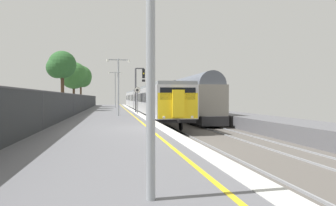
# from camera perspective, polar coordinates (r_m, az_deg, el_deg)

# --- Properties ---
(ground) EXTENTS (17.40, 110.00, 1.21)m
(ground) POSITION_cam_1_polar(r_m,az_deg,el_deg) (16.25, 6.91, -6.63)
(ground) COLOR slate
(commuter_train_at_platform) EXTENTS (2.83, 42.85, 3.81)m
(commuter_train_at_platform) POSITION_cam_1_polar(r_m,az_deg,el_deg) (40.85, -4.52, 0.59)
(commuter_train_at_platform) COLOR #B7B7BC
(commuter_train_at_platform) RESTS_ON ground
(freight_train_adjacent_track) EXTENTS (2.60, 41.33, 4.77)m
(freight_train_adjacent_track) POSITION_cam_1_polar(r_m,az_deg,el_deg) (44.91, 0.09, 1.07)
(freight_train_adjacent_track) COLOR #232326
(freight_train_adjacent_track) RESTS_ON ground
(signal_gantry) EXTENTS (1.10, 0.24, 4.76)m
(signal_gantry) POSITION_cam_1_polar(r_m,az_deg,el_deg) (32.77, -5.60, 3.49)
(signal_gantry) COLOR #47474C
(signal_gantry) RESTS_ON ground
(speed_limit_sign) EXTENTS (0.59, 0.08, 2.58)m
(speed_limit_sign) POSITION_cam_1_polar(r_m,az_deg,el_deg) (29.43, -5.78, 1.19)
(speed_limit_sign) COLOR #59595B
(speed_limit_sign) RESTS_ON ground
(platform_lamp_mid) EXTENTS (2.00, 0.20, 4.88)m
(platform_lamp_mid) POSITION_cam_1_polar(r_m,az_deg,el_deg) (26.30, -9.30, 3.99)
(platform_lamp_mid) COLOR #93999E
(platform_lamp_mid) RESTS_ON ground
(platform_lamp_far) EXTENTS (2.00, 0.20, 5.57)m
(platform_lamp_far) POSITION_cam_1_polar(r_m,az_deg,el_deg) (48.03, -9.87, 3.05)
(platform_lamp_far) COLOR #93999E
(platform_lamp_far) RESTS_ON ground
(platform_back_fence) EXTENTS (0.07, 99.00, 1.90)m
(platform_back_fence) POSITION_cam_1_polar(r_m,az_deg,el_deg) (15.71, -22.50, -1.10)
(platform_back_fence) COLOR #282B2D
(platform_back_fence) RESTS_ON ground
(background_tree_left) EXTENTS (3.81, 3.81, 6.61)m
(background_tree_left) POSITION_cam_1_polar(r_m,az_deg,el_deg) (45.20, -17.37, 4.79)
(background_tree_left) COLOR #473323
(background_tree_left) RESTS_ON ground
(background_tree_centre) EXTENTS (3.73, 3.73, 7.08)m
(background_tree_centre) POSITION_cam_1_polar(r_m,az_deg,el_deg) (54.26, -15.94, 4.66)
(background_tree_centre) COLOR #473323
(background_tree_centre) RESTS_ON ground
(background_tree_right) EXTENTS (3.40, 3.23, 7.09)m
(background_tree_right) POSITION_cam_1_polar(r_m,az_deg,el_deg) (38.15, -19.48, 6.58)
(background_tree_right) COLOR #473323
(background_tree_right) RESTS_ON ground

